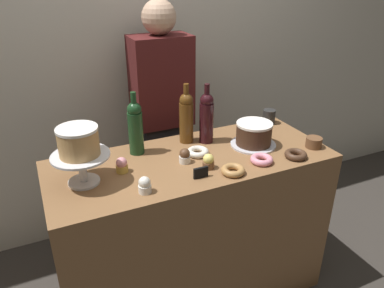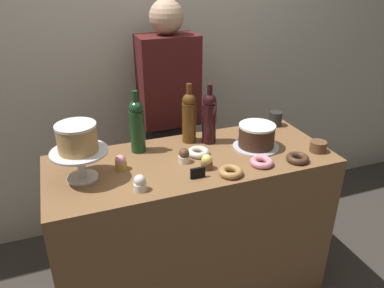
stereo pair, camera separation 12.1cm
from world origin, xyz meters
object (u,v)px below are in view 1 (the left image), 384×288
Objects in this scene: donut_maple at (233,170)px; barista_figure at (163,125)px; wine_bottle_amber at (186,117)px; donut_pink at (262,160)px; donut_chocolate at (296,155)px; price_sign_chalkboard at (201,173)px; wine_bottle_dark_red at (207,117)px; chocolate_round_cake at (254,133)px; wine_bottle_green at (135,127)px; cupcake_chocolate at (185,156)px; cake_stand_pedestal at (82,164)px; donut_sugar at (198,152)px; white_layer_cake at (78,141)px; cupcake_vanilla at (145,185)px; cupcake_strawberry at (122,165)px; coffee_cup_ceramic at (269,117)px; cupcake_lemon at (208,162)px; cookie_stack at (314,142)px.

donut_maple is 0.07× the size of barista_figure.
donut_pink is (0.24, -0.38, -0.13)m from wine_bottle_amber.
donut_chocolate is 0.52m from price_sign_chalkboard.
chocolate_round_cake is at bearing -35.00° from wine_bottle_dark_red.
wine_bottle_green is 4.38× the size of cupcake_chocolate.
donut_sugar is at bearing 3.28° from cake_stand_pedestal.
white_layer_cake reaches higher than cake_stand_pedestal.
wine_bottle_dark_red is 4.65× the size of price_sign_chalkboard.
cake_stand_pedestal is 3.41× the size of cupcake_vanilla.
cupcake_strawberry is 0.99m from coffee_cup_ceramic.
donut_chocolate is 1.32× the size of coffee_cup_ceramic.
barista_figure is at bearing 45.19° from cake_stand_pedestal.
cupcake_vanilla is 0.35m from cupcake_lemon.
wine_bottle_dark_red is 0.38m from donut_pink.
white_layer_cake is 0.60m from cupcake_lemon.
donut_maple is 0.25m from donut_sugar.
wine_bottle_amber is (0.59, 0.20, 0.05)m from cake_stand_pedestal.
wine_bottle_amber is at bearing 75.58° from price_sign_chalkboard.
cookie_stack is at bearing -52.38° from barista_figure.
white_layer_cake is 0.55m from price_sign_chalkboard.
cupcake_lemon is 0.66× the size of donut_chocolate.
cupcake_vanilla is at bearing -143.48° from wine_bottle_dark_red.
wine_bottle_amber is at bearing 149.13° from cookie_stack.
cupcake_vanilla is 1.00× the size of cupcake_chocolate.
chocolate_round_cake reaches higher than cupcake_vanilla.
white_layer_cake is at bearing -172.14° from cupcake_strawberry.
cupcake_chocolate is (-0.11, -0.22, -0.11)m from wine_bottle_amber.
donut_pink is (0.82, -0.17, -0.19)m from white_layer_cake.
donut_maple is (0.64, -0.20, -0.08)m from cake_stand_pedestal.
cupcake_strawberry is at bearing 7.86° from white_layer_cake.
white_layer_cake is at bearing 172.99° from cookie_stack.
wine_bottle_green is at bearing 150.96° from donut_sugar.
wine_bottle_amber is at bearing -91.28° from barista_figure.
donut_maple is at bearing -26.38° from cupcake_strawberry.
chocolate_round_cake is 0.20m from donut_pink.
barista_figure reaches higher than cake_stand_pedestal.
cookie_stack is (0.61, -0.03, -0.01)m from cupcake_lemon.
donut_pink is (0.18, 0.03, 0.00)m from donut_maple.
cupcake_lemon is 0.10m from price_sign_chalkboard.
cupcake_vanilla is 1.00× the size of cupcake_lemon.
donut_pink is 0.52m from coffee_cup_ceramic.
cupcake_lemon is 0.66× the size of donut_sugar.
cupcake_lemon is (0.08, -0.10, 0.00)m from cupcake_chocolate.
cake_stand_pedestal is 0.89m from chocolate_round_cake.
white_layer_cake is 1.56× the size of donut_maple.
wine_bottle_amber is 4.38× the size of cupcake_lemon.
coffee_cup_ceramic is 0.05× the size of barista_figure.
chocolate_round_cake is 2.57× the size of cupcake_strawberry.
cookie_stack is 0.68m from price_sign_chalkboard.
donut_chocolate is 1.60× the size of price_sign_chalkboard.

